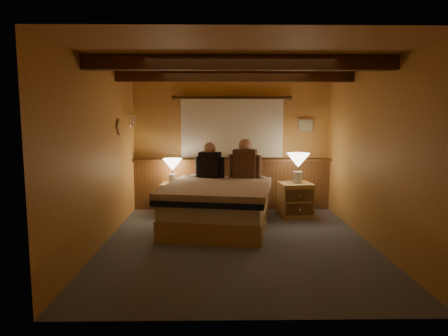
{
  "coord_description": "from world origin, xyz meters",
  "views": [
    {
      "loc": [
        -0.26,
        -5.26,
        1.7
      ],
      "look_at": [
        -0.17,
        0.4,
        0.98
      ],
      "focal_mm": 32.0,
      "sensor_mm": 36.0,
      "label": 1
    }
  ],
  "objects_px": {
    "duffel_bag": "(186,208)",
    "lamp_left": "(172,166)",
    "lamp_right": "(298,162)",
    "person_left": "(210,163)",
    "person_right": "(245,162)",
    "nightstand_right": "(295,200)",
    "nightstand_left": "(175,198)",
    "bed": "(219,204)"
  },
  "relations": [
    {
      "from": "duffel_bag",
      "to": "lamp_left",
      "type": "bearing_deg",
      "value": 119.0
    },
    {
      "from": "lamp_left",
      "to": "lamp_right",
      "type": "bearing_deg",
      "value": -7.41
    },
    {
      "from": "lamp_right",
      "to": "duffel_bag",
      "type": "distance_m",
      "value": 2.07
    },
    {
      "from": "lamp_right",
      "to": "duffel_bag",
      "type": "bearing_deg",
      "value": 179.7
    },
    {
      "from": "person_left",
      "to": "person_right",
      "type": "height_order",
      "value": "person_right"
    },
    {
      "from": "nightstand_right",
      "to": "duffel_bag",
      "type": "distance_m",
      "value": 1.88
    },
    {
      "from": "lamp_left",
      "to": "person_right",
      "type": "xyz_separation_m",
      "value": [
        1.26,
        -0.28,
        0.11
      ]
    },
    {
      "from": "nightstand_left",
      "to": "person_left",
      "type": "distance_m",
      "value": 0.96
    },
    {
      "from": "bed",
      "to": "duffel_bag",
      "type": "relative_size",
      "value": 4.38
    },
    {
      "from": "person_left",
      "to": "person_right",
      "type": "bearing_deg",
      "value": 15.43
    },
    {
      "from": "nightstand_right",
      "to": "person_right",
      "type": "bearing_deg",
      "value": 170.95
    },
    {
      "from": "bed",
      "to": "nightstand_right",
      "type": "height_order",
      "value": "bed"
    },
    {
      "from": "bed",
      "to": "nightstand_right",
      "type": "distance_m",
      "value": 1.46
    },
    {
      "from": "person_right",
      "to": "duffel_bag",
      "type": "relative_size",
      "value": 1.35
    },
    {
      "from": "bed",
      "to": "lamp_right",
      "type": "height_order",
      "value": "lamp_right"
    },
    {
      "from": "nightstand_left",
      "to": "person_right",
      "type": "distance_m",
      "value": 1.44
    },
    {
      "from": "lamp_left",
      "to": "duffel_bag",
      "type": "distance_m",
      "value": 0.79
    },
    {
      "from": "person_right",
      "to": "lamp_right",
      "type": "bearing_deg",
      "value": 14.73
    },
    {
      "from": "bed",
      "to": "duffel_bag",
      "type": "xyz_separation_m",
      "value": [
        -0.55,
        0.65,
        -0.21
      ]
    },
    {
      "from": "person_right",
      "to": "person_left",
      "type": "bearing_deg",
      "value": -165.59
    },
    {
      "from": "person_left",
      "to": "duffel_bag",
      "type": "relative_size",
      "value": 1.23
    },
    {
      "from": "duffel_bag",
      "to": "lamp_right",
      "type": "bearing_deg",
      "value": -14.93
    },
    {
      "from": "nightstand_left",
      "to": "lamp_left",
      "type": "relative_size",
      "value": 1.19
    },
    {
      "from": "nightstand_left",
      "to": "nightstand_right",
      "type": "bearing_deg",
      "value": -4.96
    },
    {
      "from": "lamp_left",
      "to": "person_left",
      "type": "height_order",
      "value": "person_left"
    },
    {
      "from": "bed",
      "to": "person_right",
      "type": "xyz_separation_m",
      "value": [
        0.45,
        0.65,
        0.6
      ]
    },
    {
      "from": "nightstand_right",
      "to": "lamp_right",
      "type": "distance_m",
      "value": 0.65
    },
    {
      "from": "lamp_left",
      "to": "nightstand_left",
      "type": "bearing_deg",
      "value": 33.71
    },
    {
      "from": "bed",
      "to": "duffel_bag",
      "type": "distance_m",
      "value": 0.88
    },
    {
      "from": "person_left",
      "to": "nightstand_right",
      "type": "bearing_deg",
      "value": 14.85
    },
    {
      "from": "nightstand_right",
      "to": "lamp_left",
      "type": "xyz_separation_m",
      "value": [
        -2.13,
        0.3,
        0.55
      ]
    },
    {
      "from": "lamp_right",
      "to": "person_left",
      "type": "relative_size",
      "value": 0.81
    },
    {
      "from": "nightstand_left",
      "to": "nightstand_right",
      "type": "height_order",
      "value": "nightstand_right"
    },
    {
      "from": "bed",
      "to": "nightstand_left",
      "type": "bearing_deg",
      "value": 139.26
    },
    {
      "from": "lamp_left",
      "to": "duffel_bag",
      "type": "height_order",
      "value": "lamp_left"
    },
    {
      "from": "nightstand_left",
      "to": "person_left",
      "type": "relative_size",
      "value": 0.85
    },
    {
      "from": "nightstand_right",
      "to": "duffel_bag",
      "type": "bearing_deg",
      "value": 171.72
    },
    {
      "from": "person_left",
      "to": "duffel_bag",
      "type": "distance_m",
      "value": 0.88
    },
    {
      "from": "bed",
      "to": "duffel_bag",
      "type": "bearing_deg",
      "value": 140.21
    },
    {
      "from": "person_left",
      "to": "lamp_right",
      "type": "bearing_deg",
      "value": 15.62
    },
    {
      "from": "nightstand_left",
      "to": "lamp_right",
      "type": "height_order",
      "value": "lamp_right"
    },
    {
      "from": "bed",
      "to": "person_left",
      "type": "height_order",
      "value": "person_left"
    }
  ]
}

